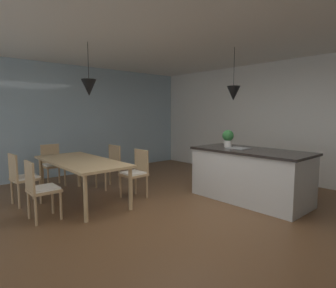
# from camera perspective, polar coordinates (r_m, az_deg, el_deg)

# --- Properties ---
(ground_plane) EXTENTS (10.00, 8.40, 0.04)m
(ground_plane) POSITION_cam_1_polar(r_m,az_deg,el_deg) (4.28, 5.14, -14.99)
(ground_plane) COLOR brown
(ceiling_slab) EXTENTS (10.00, 8.40, 0.12)m
(ceiling_slab) POSITION_cam_1_polar(r_m,az_deg,el_deg) (4.17, 5.55, 23.40)
(ceiling_slab) COLOR white
(wall_back_kitchen) EXTENTS (10.00, 0.12, 2.70)m
(wall_back_kitchen) POSITION_cam_1_polar(r_m,az_deg,el_deg) (6.75, 24.67, 4.19)
(wall_back_kitchen) COLOR white
(wall_back_kitchen) RESTS_ON ground_plane
(window_wall_left_glazing) EXTENTS (0.06, 8.40, 2.70)m
(window_wall_left_glazing) POSITION_cam_1_polar(r_m,az_deg,el_deg) (7.38, -18.40, 4.58)
(window_wall_left_glazing) COLOR #9EB7C6
(window_wall_left_glazing) RESTS_ON ground_plane
(dining_table) EXTENTS (2.08, 0.91, 0.72)m
(dining_table) POSITION_cam_1_polar(r_m,az_deg,el_deg) (5.08, -17.35, -3.85)
(dining_table) COLOR tan
(dining_table) RESTS_ON ground_plane
(chair_near_right) EXTENTS (0.40, 0.40, 0.87)m
(chair_near_right) POSITION_cam_1_polar(r_m,az_deg,el_deg) (4.41, -24.64, -8.16)
(chair_near_right) COLOR tan
(chair_near_right) RESTS_ON ground_plane
(chair_far_right) EXTENTS (0.41, 0.41, 0.87)m
(chair_far_right) POSITION_cam_1_polar(r_m,az_deg,el_deg) (5.12, -6.59, -5.66)
(chair_far_right) COLOR tan
(chair_far_right) RESTS_ON ground_plane
(chair_far_left) EXTENTS (0.43, 0.43, 0.87)m
(chair_far_left) POSITION_cam_1_polar(r_m,az_deg,el_deg) (5.90, -11.84, -4.16)
(chair_far_left) COLOR tan
(chair_far_left) RESTS_ON ground_plane
(chair_near_left) EXTENTS (0.43, 0.43, 0.87)m
(chair_near_left) POSITION_cam_1_polar(r_m,az_deg,el_deg) (5.29, -27.61, -5.96)
(chair_near_left) COLOR tan
(chair_near_left) RESTS_ON ground_plane
(chair_window_end) EXTENTS (0.41, 0.41, 0.87)m
(chair_window_end) POSITION_cam_1_polar(r_m,az_deg,el_deg) (6.41, -22.49, -3.67)
(chair_window_end) COLOR tan
(chair_window_end) RESTS_ON ground_plane
(kitchen_island) EXTENTS (2.01, 0.94, 0.91)m
(kitchen_island) POSITION_cam_1_polar(r_m,az_deg,el_deg) (5.14, 16.36, -5.98)
(kitchen_island) COLOR silver
(kitchen_island) RESTS_ON ground_plane
(pendant_over_table) EXTENTS (0.25, 0.25, 0.88)m
(pendant_over_table) POSITION_cam_1_polar(r_m,az_deg,el_deg) (4.94, -15.83, 11.01)
(pendant_over_table) COLOR black
(pendant_over_island_main) EXTENTS (0.24, 0.24, 0.94)m
(pendant_over_island_main) POSITION_cam_1_polar(r_m,az_deg,el_deg) (5.25, 13.20, 10.05)
(pendant_over_island_main) COLOR black
(potted_plant_on_island) EXTENTS (0.21, 0.21, 0.32)m
(potted_plant_on_island) POSITION_cam_1_polar(r_m,az_deg,el_deg) (5.32, 12.13, 1.33)
(potted_plant_on_island) COLOR beige
(potted_plant_on_island) RESTS_ON kitchen_island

